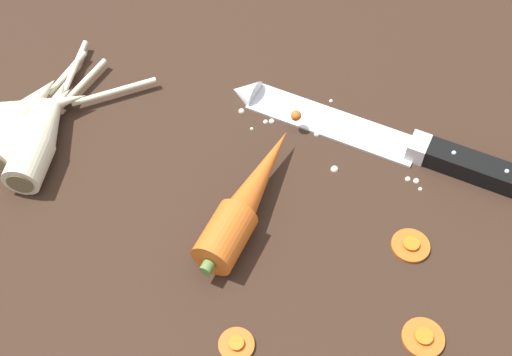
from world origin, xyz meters
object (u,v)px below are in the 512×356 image
Objects in this scene: whole_carrot at (248,198)px; parsnip_front at (36,125)px; parsnip_mid_right at (22,114)px; carrot_slice_stray_near at (236,344)px; carrot_slice_stray_far at (423,337)px; parsnip_back at (26,113)px; chefs_knife at (367,133)px; carrot_slice_stray_mid at (409,247)px; parsnip_mid_left at (44,130)px.

parsnip_front is (-25.15, -4.22, -0.12)cm from whole_carrot.
whole_carrot reaches higher than parsnip_mid_right.
whole_carrot is 6.81× the size of carrot_slice_stray_near.
parsnip_mid_right is 5.14× the size of carrot_slice_stray_far.
chefs_knife is at bearing 29.93° from parsnip_back.
parsnip_back reaches higher than carrot_slice_stray_near.
carrot_slice_stray_near is (7.08, -12.84, -1.74)cm from whole_carrot.
parsnip_mid_right is (-27.64, -3.88, -0.12)cm from whole_carrot.
chefs_knife is 16.65cm from whole_carrot.
carrot_slice_stray_mid is at bearing 10.98° from parsnip_mid_right.
carrot_slice_stray_near is (34.72, -8.96, -1.62)cm from parsnip_mid_right.
parsnip_mid_left and parsnip_back have the same top height.
whole_carrot is 1.12× the size of parsnip_mid_right.
parsnip_back is at bearing 163.92° from parsnip_front.
parsnip_back is (-3.45, 0.68, 0.00)cm from parsnip_mid_left.
carrot_slice_stray_mid is (43.28, 8.17, -1.62)cm from parsnip_back.
carrot_slice_stray_mid is (8.86, 17.42, 0.00)cm from carrot_slice_stray_near.
parsnip_front is 42.05cm from carrot_slice_stray_mid.
whole_carrot is at bearing 10.14° from parsnip_mid_left.
chefs_knife is 1.85× the size of parsnip_front.
carrot_slice_stray_far is (44.73, 0.98, -1.62)cm from parsnip_mid_left.
whole_carrot is at bearing 118.87° from carrot_slice_stray_near.
parsnip_mid_left reaches higher than chefs_knife.
parsnip_front is 2.51cm from parsnip_mid_right.
whole_carrot is 27.91cm from parsnip_mid_right.
parsnip_mid_right is (-3.75, 0.39, 0.00)cm from parsnip_mid_left.
parsnip_mid_left is 3.52cm from parsnip_back.
parsnip_mid_right reaches higher than carrot_slice_stray_near.
parsnip_front is 0.87× the size of parsnip_mid_left.
carrot_slice_stray_far is (48.18, 0.30, -1.62)cm from parsnip_back.
chefs_knife is at bearing 32.49° from parsnip_front.
parsnip_mid_left is at bearing -5.95° from parsnip_mid_right.
carrot_slice_stray_mid is at bearing 16.01° from whole_carrot.
carrot_slice_stray_near is (1.22, -28.36, -0.29)cm from chefs_knife.
carrot_slice_stray_far is at bearing 1.25° from parsnip_mid_left.
parsnip_front reaches higher than carrot_slice_stray_mid.
parsnip_mid_left is (-23.88, -4.27, -0.12)cm from whole_carrot.
parsnip_back reaches higher than chefs_knife.
parsnip_mid_right is at bearing 172.18° from parsnip_front.
carrot_slice_stray_near is at bearing -87.53° from chefs_knife.
whole_carrot is 24.26cm from parsnip_mid_left.
whole_carrot reaches higher than parsnip_front.
carrot_slice_stray_mid is 9.27cm from carrot_slice_stray_far.
whole_carrot is 21.18cm from carrot_slice_stray_far.
whole_carrot is 14.77cm from carrot_slice_stray_near.
chefs_knife reaches higher than carrot_slice_stray_mid.
parsnip_front is 4.90× the size of carrot_slice_stray_far.
parsnip_mid_right reaches higher than carrot_slice_stray_far.
carrot_slice_stray_far is (20.85, -3.29, -1.74)cm from whole_carrot.
carrot_slice_stray_near is at bearing -15.47° from parsnip_mid_left.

